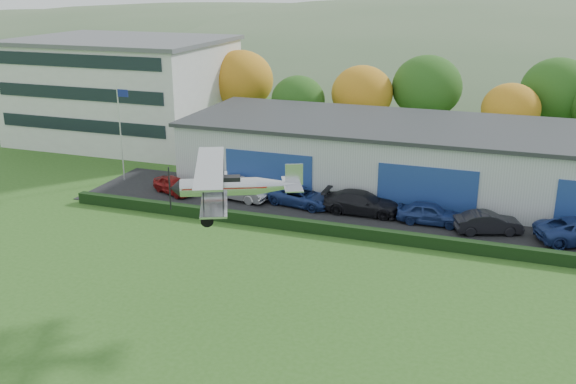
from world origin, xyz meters
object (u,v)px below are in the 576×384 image
(car_0, at_px, (174,185))
(car_4, at_px, (430,213))
(hangar, at_px, (438,159))
(car_1, at_px, (238,189))
(biplane, at_px, (230,185))
(office_block, at_px, (124,89))
(car_5, at_px, (488,223))
(car_2, at_px, (302,197))
(car_3, at_px, (362,203))
(flagpole, at_px, (121,125))

(car_0, height_order, car_4, car_4)
(hangar, relative_size, car_1, 8.19)
(car_1, height_order, biplane, biplane)
(office_block, distance_m, car_5, 40.60)
(car_5, relative_size, biplane, 0.61)
(car_0, height_order, car_2, car_2)
(hangar, height_order, car_3, hangar)
(car_2, bearing_deg, car_1, 103.10)
(car_3, relative_size, car_4, 1.25)
(car_5, distance_m, biplane, 19.82)
(hangar, relative_size, car_3, 7.25)
(car_2, height_order, car_3, car_3)
(car_4, bearing_deg, car_5, -97.16)
(car_0, height_order, car_5, car_5)
(office_block, xyz_separation_m, car_1, (18.99, -14.32, -4.35))
(office_block, height_order, car_1, office_block)
(car_3, xyz_separation_m, biplane, (-3.07, -15.68, 5.76))
(car_1, bearing_deg, car_2, -78.23)
(car_1, bearing_deg, office_block, 62.31)
(flagpole, relative_size, car_5, 1.82)
(hangar, bearing_deg, car_1, -152.47)
(car_3, bearing_deg, car_4, -95.55)
(car_2, bearing_deg, flagpole, 96.69)
(hangar, xyz_separation_m, car_5, (4.40, -8.13, -1.88))
(car_1, xyz_separation_m, car_2, (5.06, 0.22, -0.13))
(car_3, height_order, car_5, car_3)
(office_block, relative_size, biplane, 2.84)
(car_5, bearing_deg, flagpole, 65.70)
(office_block, height_order, car_4, office_block)
(office_block, xyz_separation_m, biplane, (25.56, -29.93, 1.41))
(flagpole, bearing_deg, car_4, -3.79)
(car_0, bearing_deg, car_2, -61.72)
(office_block, bearing_deg, car_4, -23.65)
(flagpole, bearing_deg, car_3, -3.50)
(flagpole, height_order, car_2, flagpole)
(hangar, xyz_separation_m, biplane, (-7.44, -22.91, 3.97))
(hangar, height_order, car_1, hangar)
(car_0, relative_size, car_2, 0.80)
(car_1, distance_m, car_4, 14.54)
(flagpole, relative_size, biplane, 1.10)
(car_0, xyz_separation_m, car_1, (5.31, 0.40, 0.14))
(flagpole, bearing_deg, car_0, -17.22)
(car_2, bearing_deg, hangar, -40.96)
(car_0, relative_size, car_3, 0.71)
(car_1, height_order, car_5, car_1)
(car_2, bearing_deg, car_0, 104.06)
(office_block, bearing_deg, car_1, -37.02)
(office_block, bearing_deg, car_5, -22.05)
(car_1, bearing_deg, flagpole, 92.40)
(car_4, relative_size, biplane, 0.62)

